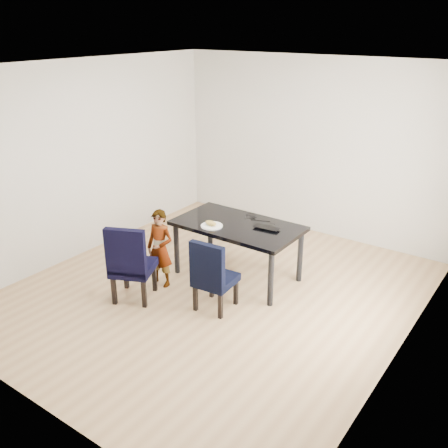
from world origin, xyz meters
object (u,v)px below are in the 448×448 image
Objects in this scene: dining_table at (237,251)px; chair_left at (133,261)px; plate at (212,226)px; chair_right at (216,274)px; laptop at (268,227)px; child at (160,248)px.

chair_left is at bearing -121.72° from dining_table.
chair_left is 3.56× the size of plate.
dining_table is at bearing 33.48° from chair_left.
chair_left reaches higher than plate.
plate is at bearing -131.25° from dining_table.
chair_right is 2.66× the size of laptop.
child is at bearing 34.01° from laptop.
plate is at bearing 26.93° from laptop.
laptop is at bearing 31.98° from plate.
laptop is (0.38, 0.12, 0.39)m from dining_table.
laptop is (1.05, 0.85, 0.26)m from child.
laptop is at bearing 17.80° from dining_table.
laptop reaches higher than plate.
dining_table is 0.81m from chair_right.
child is (-0.90, 0.05, 0.06)m from chair_right.
chair_right is 3.22× the size of plate.
chair_right is 0.97m from laptop.
laptop is (0.60, 0.37, 0.01)m from plate.
child is 3.66× the size of plate.
chair_left is 1.07m from plate.
chair_left is 1.71m from laptop.
chair_left is 0.97× the size of child.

